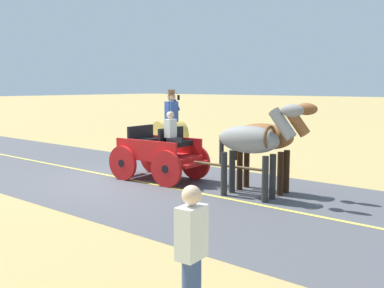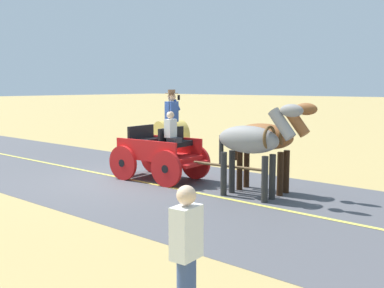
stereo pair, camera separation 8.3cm
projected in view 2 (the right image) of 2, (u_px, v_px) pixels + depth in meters
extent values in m
plane|color=tan|center=(129.00, 180.00, 12.72)|extent=(200.00, 200.00, 0.00)
cube|color=#4C4C51|center=(129.00, 179.00, 12.72)|extent=(6.24, 160.00, 0.01)
cube|color=#DBCC4C|center=(129.00, 179.00, 12.71)|extent=(0.12, 160.00, 0.00)
cube|color=red|center=(159.00, 156.00, 12.66)|extent=(1.38, 2.29, 0.12)
cube|color=red|center=(172.00, 144.00, 13.08)|extent=(0.24, 2.09, 0.44)
cube|color=red|center=(145.00, 148.00, 12.16)|extent=(0.24, 2.09, 0.44)
cube|color=red|center=(195.00, 164.00, 11.96)|extent=(1.10, 0.33, 0.08)
cube|color=red|center=(128.00, 158.00, 13.38)|extent=(0.73, 0.26, 0.06)
cube|color=black|center=(176.00, 144.00, 12.26)|extent=(1.05, 0.44, 0.14)
cube|color=black|center=(171.00, 136.00, 12.33)|extent=(1.02, 0.17, 0.44)
cube|color=black|center=(146.00, 141.00, 12.90)|extent=(1.05, 0.44, 0.14)
cube|color=black|center=(141.00, 133.00, 12.97)|extent=(1.02, 0.17, 0.44)
cylinder|color=red|center=(195.00, 162.00, 12.75)|extent=(0.18, 0.97, 0.96)
cylinder|color=black|center=(195.00, 162.00, 12.75)|extent=(0.14, 0.22, 0.21)
cylinder|color=red|center=(166.00, 169.00, 11.71)|extent=(0.18, 0.97, 0.96)
cylinder|color=black|center=(166.00, 169.00, 11.71)|extent=(0.14, 0.22, 0.21)
cylinder|color=red|center=(154.00, 157.00, 13.65)|extent=(0.18, 0.97, 0.96)
cylinder|color=black|center=(154.00, 157.00, 13.65)|extent=(0.14, 0.22, 0.21)
cylinder|color=red|center=(123.00, 163.00, 12.60)|extent=(0.18, 0.97, 0.96)
cylinder|color=black|center=(123.00, 163.00, 12.60)|extent=(0.14, 0.22, 0.21)
cylinder|color=brown|center=(227.00, 166.00, 11.39)|extent=(0.24, 2.00, 0.07)
cylinder|color=black|center=(169.00, 119.00, 11.93)|extent=(0.02, 0.02, 1.30)
cylinder|color=#2D2D33|center=(172.00, 138.00, 12.52)|extent=(0.22, 0.22, 0.90)
cube|color=#2D4C99|center=(172.00, 112.00, 12.43)|extent=(0.36, 0.25, 0.56)
sphere|color=tan|center=(172.00, 97.00, 12.38)|extent=(0.22, 0.22, 0.22)
cylinder|color=#473323|center=(172.00, 93.00, 12.36)|extent=(0.36, 0.36, 0.01)
cylinder|color=#473323|center=(172.00, 91.00, 12.36)|extent=(0.20, 0.20, 0.10)
cylinder|color=#2D4C99|center=(177.00, 105.00, 12.53)|extent=(0.27, 0.10, 0.32)
cube|color=black|center=(179.00, 98.00, 12.54)|extent=(0.03, 0.07, 0.14)
cube|color=#2D2D33|center=(174.00, 140.00, 11.97)|extent=(0.31, 0.34, 0.14)
cube|color=silver|center=(171.00, 128.00, 12.00)|extent=(0.32, 0.22, 0.48)
sphere|color=beige|center=(170.00, 115.00, 11.95)|extent=(0.20, 0.20, 0.20)
ellipsoid|color=brown|center=(263.00, 137.00, 11.13)|extent=(0.71, 1.61, 0.64)
cylinder|color=black|center=(286.00, 172.00, 11.08)|extent=(0.15, 0.15, 1.05)
cylinder|color=black|center=(280.00, 174.00, 10.78)|extent=(0.15, 0.15, 1.05)
cylinder|color=black|center=(247.00, 167.00, 11.70)|extent=(0.15, 0.15, 1.05)
cylinder|color=black|center=(240.00, 169.00, 11.40)|extent=(0.15, 0.15, 1.05)
cylinder|color=brown|center=(297.00, 122.00, 10.60)|extent=(0.32, 0.67, 0.73)
ellipsoid|color=brown|center=(306.00, 109.00, 10.44)|extent=(0.27, 0.56, 0.28)
cube|color=black|center=(296.00, 120.00, 10.61)|extent=(0.11, 0.51, 0.56)
cylinder|color=black|center=(237.00, 146.00, 11.59)|extent=(0.11, 0.11, 0.70)
torus|color=brown|center=(284.00, 135.00, 10.81)|extent=(0.55, 0.12, 0.55)
ellipsoid|color=gray|center=(248.00, 139.00, 10.52)|extent=(0.65, 1.59, 0.64)
cylinder|color=#272726|center=(272.00, 177.00, 10.44)|extent=(0.15, 0.15, 1.05)
cylinder|color=#272726|center=(265.00, 180.00, 10.15)|extent=(0.15, 0.15, 1.05)
cylinder|color=#272726|center=(232.00, 172.00, 11.10)|extent=(0.15, 0.15, 1.05)
cylinder|color=#272726|center=(224.00, 174.00, 10.81)|extent=(0.15, 0.15, 1.05)
cylinder|color=gray|center=(282.00, 124.00, 9.96)|extent=(0.30, 0.66, 0.73)
ellipsoid|color=gray|center=(292.00, 111.00, 9.79)|extent=(0.25, 0.55, 0.28)
cube|color=#272726|center=(281.00, 122.00, 9.97)|extent=(0.09, 0.51, 0.56)
cylinder|color=#272726|center=(221.00, 150.00, 11.00)|extent=(0.11, 0.11, 0.70)
torus|color=brown|center=(269.00, 138.00, 10.18)|extent=(0.55, 0.10, 0.55)
cube|color=silver|center=(186.00, 232.00, 4.55)|extent=(0.34, 0.23, 0.54)
sphere|color=beige|center=(186.00, 195.00, 4.50)|extent=(0.20, 0.20, 0.20)
cylinder|color=gold|center=(171.00, 135.00, 18.46)|extent=(1.39, 1.45, 1.20)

